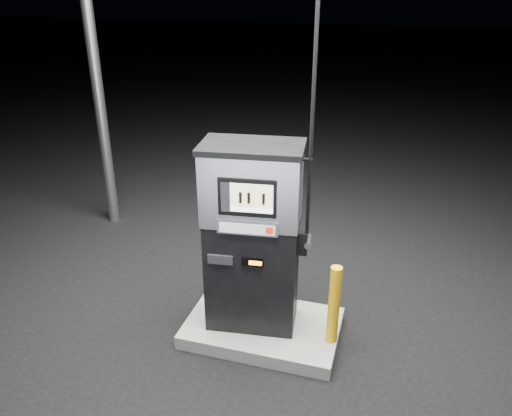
# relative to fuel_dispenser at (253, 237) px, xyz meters

# --- Properties ---
(ground) EXTENTS (80.00, 80.00, 0.00)m
(ground) POSITION_rel_fuel_dispenser_xyz_m (0.12, -0.02, -1.15)
(ground) COLOR black
(ground) RESTS_ON ground
(pump_island) EXTENTS (1.60, 1.00, 0.15)m
(pump_island) POSITION_rel_fuel_dispenser_xyz_m (0.12, -0.02, -1.08)
(pump_island) COLOR slate
(pump_island) RESTS_ON ground
(fuel_dispenser) EXTENTS (1.11, 0.70, 4.05)m
(fuel_dispenser) POSITION_rel_fuel_dispenser_xyz_m (0.00, 0.00, 0.00)
(fuel_dispenser) COLOR black
(fuel_dispenser) RESTS_ON pump_island
(bollard_left) EXTENTS (0.11, 0.11, 0.80)m
(bollard_left) POSITION_rel_fuel_dispenser_xyz_m (-0.46, 0.14, -0.61)
(bollard_left) COLOR #F0A90D
(bollard_left) RESTS_ON pump_island
(bollard_right) EXTENTS (0.12, 0.12, 0.86)m
(bollard_right) POSITION_rel_fuel_dispenser_xyz_m (0.86, -0.10, -0.58)
(bollard_right) COLOR #F0A90D
(bollard_right) RESTS_ON pump_island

